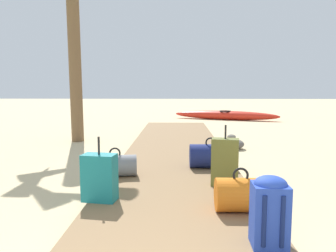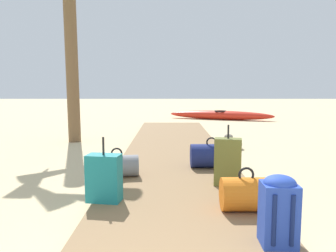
{
  "view_description": "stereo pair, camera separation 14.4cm",
  "coord_description": "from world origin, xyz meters",
  "px_view_note": "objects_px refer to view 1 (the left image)",
  "views": [
    {
      "loc": [
        0.02,
        -0.68,
        1.35
      ],
      "look_at": [
        -0.15,
        5.99,
        0.55
      ],
      "focal_mm": 35.67,
      "sensor_mm": 36.0,
      "label": 1
    },
    {
      "loc": [
        -0.13,
        -0.68,
        1.35
      ],
      "look_at": [
        -0.15,
        5.99,
        0.55
      ],
      "focal_mm": 35.67,
      "sensor_mm": 36.0,
      "label": 2
    }
  ],
  "objects_px": {
    "suitcase_teal": "(100,177)",
    "duffel_bag_orange": "(240,195)",
    "backpack_blue": "(270,209)",
    "kayak": "(225,115)",
    "suitcase_olive": "(225,162)",
    "duffel_bag_grey": "(115,166)",
    "duffel_bag_navy": "(210,156)"
  },
  "relations": [
    {
      "from": "backpack_blue",
      "to": "kayak",
      "type": "bearing_deg",
      "value": 83.55
    },
    {
      "from": "duffel_bag_orange",
      "to": "duffel_bag_grey",
      "type": "height_order",
      "value": "duffel_bag_orange"
    },
    {
      "from": "duffel_bag_navy",
      "to": "backpack_blue",
      "type": "xyz_separation_m",
      "value": [
        0.21,
        -2.57,
        0.12
      ]
    },
    {
      "from": "suitcase_olive",
      "to": "kayak",
      "type": "bearing_deg",
      "value": 81.71
    },
    {
      "from": "duffel_bag_navy",
      "to": "duffel_bag_grey",
      "type": "xyz_separation_m",
      "value": [
        -1.4,
        -0.54,
        -0.03
      ]
    },
    {
      "from": "backpack_blue",
      "to": "kayak",
      "type": "relative_size",
      "value": 0.14
    },
    {
      "from": "duffel_bag_navy",
      "to": "suitcase_teal",
      "type": "relative_size",
      "value": 0.9
    },
    {
      "from": "duffel_bag_navy",
      "to": "duffel_bag_orange",
      "type": "bearing_deg",
      "value": -86.31
    },
    {
      "from": "suitcase_olive",
      "to": "suitcase_teal",
      "type": "bearing_deg",
      "value": -157.59
    },
    {
      "from": "backpack_blue",
      "to": "suitcase_teal",
      "type": "bearing_deg",
      "value": 147.23
    },
    {
      "from": "suitcase_teal",
      "to": "duffel_bag_orange",
      "type": "bearing_deg",
      "value": -10.58
    },
    {
      "from": "kayak",
      "to": "duffel_bag_navy",
      "type": "bearing_deg",
      "value": -99.81
    },
    {
      "from": "duffel_bag_grey",
      "to": "duffel_bag_orange",
      "type": "bearing_deg",
      "value": -40.43
    },
    {
      "from": "suitcase_olive",
      "to": "kayak",
      "type": "xyz_separation_m",
      "value": [
        1.35,
        9.23,
        -0.2
      ]
    },
    {
      "from": "backpack_blue",
      "to": "kayak",
      "type": "distance_m",
      "value": 10.93
    },
    {
      "from": "duffel_bag_orange",
      "to": "duffel_bag_navy",
      "type": "bearing_deg",
      "value": 93.69
    },
    {
      "from": "suitcase_olive",
      "to": "duffel_bag_grey",
      "type": "relative_size",
      "value": 1.22
    },
    {
      "from": "duffel_bag_navy",
      "to": "suitcase_olive",
      "type": "relative_size",
      "value": 0.83
    },
    {
      "from": "suitcase_teal",
      "to": "kayak",
      "type": "distance_m",
      "value": 10.24
    },
    {
      "from": "backpack_blue",
      "to": "duffel_bag_orange",
      "type": "xyz_separation_m",
      "value": [
        -0.09,
        0.74,
        -0.13
      ]
    },
    {
      "from": "duffel_bag_navy",
      "to": "kayak",
      "type": "xyz_separation_m",
      "value": [
        1.43,
        8.29,
        -0.08
      ]
    },
    {
      "from": "duffel_bag_orange",
      "to": "backpack_blue",
      "type": "bearing_deg",
      "value": -83.22
    },
    {
      "from": "suitcase_olive",
      "to": "duffel_bag_grey",
      "type": "bearing_deg",
      "value": 164.76
    },
    {
      "from": "suitcase_olive",
      "to": "suitcase_teal",
      "type": "distance_m",
      "value": 1.59
    },
    {
      "from": "suitcase_olive",
      "to": "duffel_bag_grey",
      "type": "distance_m",
      "value": 1.55
    },
    {
      "from": "duffel_bag_navy",
      "to": "duffel_bag_orange",
      "type": "relative_size",
      "value": 1.3
    },
    {
      "from": "duffel_bag_navy",
      "to": "duffel_bag_grey",
      "type": "relative_size",
      "value": 1.01
    },
    {
      "from": "duffel_bag_orange",
      "to": "duffel_bag_grey",
      "type": "xyz_separation_m",
      "value": [
        -1.52,
        1.29,
        -0.02
      ]
    },
    {
      "from": "duffel_bag_grey",
      "to": "kayak",
      "type": "xyz_separation_m",
      "value": [
        2.83,
        8.83,
        -0.05
      ]
    },
    {
      "from": "duffel_bag_navy",
      "to": "suitcase_olive",
      "type": "bearing_deg",
      "value": -84.64
    },
    {
      "from": "duffel_bag_grey",
      "to": "backpack_blue",
      "type": "bearing_deg",
      "value": -51.74
    },
    {
      "from": "suitcase_olive",
      "to": "backpack_blue",
      "type": "bearing_deg",
      "value": -85.86
    }
  ]
}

